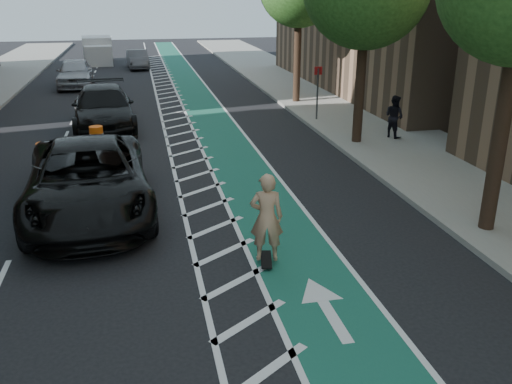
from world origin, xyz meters
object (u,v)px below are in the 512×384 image
object	(u,v)px
skateboarder	(267,217)
barrel_a	(46,157)
suv_far	(103,108)
suv_near	(88,179)

from	to	relation	value
skateboarder	barrel_a	distance (m)	9.76
skateboarder	suv_far	world-z (taller)	skateboarder
suv_far	suv_near	bearing A→B (deg)	-93.58
skateboarder	barrel_a	xyz separation A→B (m)	(-5.60, 7.97, -0.65)
suv_near	barrel_a	xyz separation A→B (m)	(-1.69, 4.17, -0.50)
skateboarder	suv_near	xyz separation A→B (m)	(-3.91, 3.80, -0.15)
suv_near	suv_far	xyz separation A→B (m)	(-0.06, 9.63, -0.04)
suv_near	barrel_a	size ratio (longest dim) A/B	7.33
suv_far	skateboarder	bearing A→B (deg)	-77.46
suv_far	barrel_a	size ratio (longest dim) A/B	6.68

